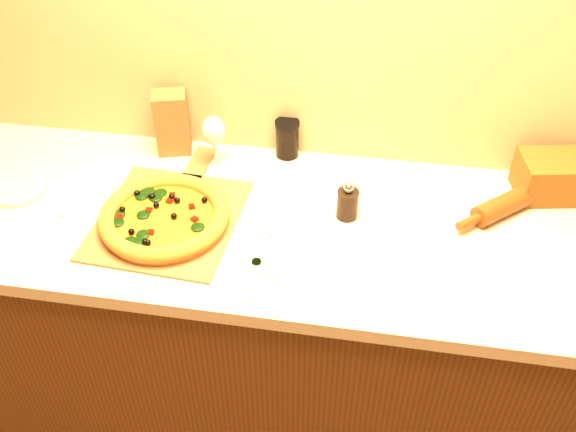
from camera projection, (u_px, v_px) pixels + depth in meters
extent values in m
plane|color=#9E8460|center=(323.00, 9.00, 1.65)|extent=(4.00, 0.00, 4.00)
cube|color=#4D2B10|center=(300.00, 335.00, 2.00)|extent=(2.80, 0.65, 0.86)
cube|color=beige|center=(302.00, 228.00, 1.71)|extent=(2.84, 0.68, 0.04)
cube|color=brown|center=(168.00, 220.00, 1.70)|extent=(0.38, 0.42, 0.01)
cube|color=brown|center=(199.00, 163.00, 1.89)|extent=(0.07, 0.16, 0.01)
cylinder|color=#BF712F|center=(165.00, 221.00, 1.68)|extent=(0.32, 0.32, 0.02)
cylinder|color=orange|center=(164.00, 218.00, 1.67)|extent=(0.27, 0.27, 0.01)
torus|color=#95521B|center=(164.00, 216.00, 1.67)|extent=(0.34, 0.34, 0.04)
ellipsoid|color=black|center=(186.00, 210.00, 1.68)|extent=(0.04, 0.04, 0.01)
sphere|color=black|center=(147.00, 217.00, 1.65)|extent=(0.02, 0.02, 0.02)
cube|color=#840A04|center=(166.00, 229.00, 1.62)|extent=(0.02, 0.02, 0.01)
cylinder|color=black|center=(256.00, 262.00, 1.58)|extent=(0.03, 0.03, 0.01)
cylinder|color=black|center=(347.00, 204.00, 1.69)|extent=(0.06, 0.06, 0.08)
sphere|color=silver|center=(349.00, 188.00, 1.66)|extent=(0.03, 0.03, 0.03)
cylinder|color=#603610|center=(518.00, 199.00, 1.73)|extent=(0.26, 0.24, 0.06)
cylinder|color=#603610|center=(563.00, 177.00, 1.80)|extent=(0.07, 0.06, 0.03)
cylinder|color=#603610|center=(468.00, 222.00, 1.65)|extent=(0.07, 0.06, 0.03)
cylinder|color=silver|center=(217.00, 165.00, 1.89)|extent=(0.06, 0.06, 0.00)
cylinder|color=silver|center=(216.00, 154.00, 1.86)|extent=(0.01, 0.01, 0.08)
ellipsoid|color=silver|center=(213.00, 131.00, 1.81)|extent=(0.07, 0.07, 0.09)
cube|color=brown|center=(172.00, 123.00, 1.89)|extent=(0.11, 0.10, 0.19)
cylinder|color=black|center=(287.00, 140.00, 1.90)|extent=(0.07, 0.07, 0.10)
cylinder|color=black|center=(287.00, 124.00, 1.86)|extent=(0.07, 0.07, 0.01)
cylinder|color=beige|center=(18.00, 189.00, 1.80)|extent=(0.20, 0.20, 0.02)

